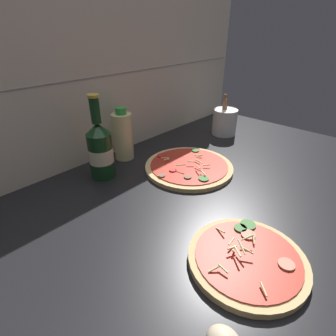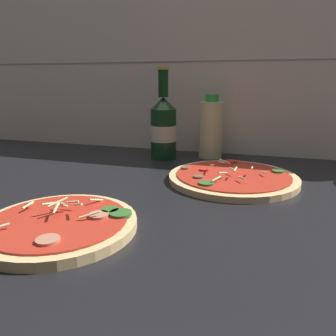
# 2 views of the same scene
# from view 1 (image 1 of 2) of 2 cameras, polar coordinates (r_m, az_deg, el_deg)

# --- Properties ---
(counter_slab) EXTENTS (1.60, 0.90, 0.03)m
(counter_slab) POSITION_cam_1_polar(r_m,az_deg,el_deg) (0.69, 6.64, -10.56)
(counter_slab) COLOR black
(counter_slab) RESTS_ON ground
(tile_backsplash) EXTENTS (1.60, 0.01, 0.60)m
(tile_backsplash) POSITION_cam_1_polar(r_m,az_deg,el_deg) (0.89, -17.73, 18.08)
(tile_backsplash) COLOR beige
(tile_backsplash) RESTS_ON ground
(pizza_near) EXTENTS (0.24, 0.24, 0.04)m
(pizza_near) POSITION_cam_1_polar(r_m,az_deg,el_deg) (0.58, 16.81, -18.41)
(pizza_near) COLOR tan
(pizza_near) RESTS_ON counter_slab
(pizza_far) EXTENTS (0.29, 0.29, 0.04)m
(pizza_far) POSITION_cam_1_polar(r_m,az_deg,el_deg) (0.87, 4.55, 0.29)
(pizza_far) COLOR tan
(pizza_far) RESTS_ON counter_slab
(beer_bottle) EXTENTS (0.07, 0.07, 0.26)m
(beer_bottle) POSITION_cam_1_polar(r_m,az_deg,el_deg) (0.81, -14.50, 3.90)
(beer_bottle) COLOR #143819
(beer_bottle) RESTS_ON counter_slab
(oil_bottle) EXTENTS (0.07, 0.07, 0.18)m
(oil_bottle) POSITION_cam_1_polar(r_m,az_deg,el_deg) (0.92, -9.78, 6.96)
(oil_bottle) COLOR beige
(oil_bottle) RESTS_ON counter_slab
(utensil_crock) EXTENTS (0.10, 0.10, 0.17)m
(utensil_crock) POSITION_cam_1_polar(r_m,az_deg,el_deg) (1.16, 12.22, 9.84)
(utensil_crock) COLOR silver
(utensil_crock) RESTS_ON counter_slab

